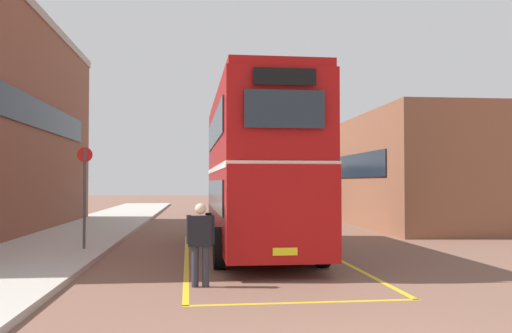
{
  "coord_description": "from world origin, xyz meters",
  "views": [
    {
      "loc": [
        -1.88,
        -5.25,
        2.07
      ],
      "look_at": [
        -0.06,
        12.31,
        2.57
      ],
      "focal_mm": 38.52,
      "sensor_mm": 36.0,
      "label": 1
    }
  ],
  "objects_px": {
    "single_deck_bus": "(277,189)",
    "pedestrian_boarding": "(200,239)",
    "double_decker_bus": "(256,167)",
    "bus_stop_sign": "(84,188)"
  },
  "relations": [
    {
      "from": "pedestrian_boarding",
      "to": "bus_stop_sign",
      "type": "bearing_deg",
      "value": 121.51
    },
    {
      "from": "double_decker_bus",
      "to": "single_deck_bus",
      "type": "xyz_separation_m",
      "value": [
        3.2,
        17.93,
        -0.87
      ]
    },
    {
      "from": "single_deck_bus",
      "to": "pedestrian_boarding",
      "type": "xyz_separation_m",
      "value": [
        -4.84,
        -23.23,
        -0.69
      ]
    },
    {
      "from": "bus_stop_sign",
      "to": "single_deck_bus",
      "type": "bearing_deg",
      "value": 65.25
    },
    {
      "from": "bus_stop_sign",
      "to": "pedestrian_boarding",
      "type": "bearing_deg",
      "value": -58.49
    },
    {
      "from": "pedestrian_boarding",
      "to": "bus_stop_sign",
      "type": "xyz_separation_m",
      "value": [
        -3.35,
        5.46,
        0.95
      ]
    },
    {
      "from": "single_deck_bus",
      "to": "bus_stop_sign",
      "type": "distance_m",
      "value": 19.57
    },
    {
      "from": "single_deck_bus",
      "to": "pedestrian_boarding",
      "type": "bearing_deg",
      "value": -101.78
    },
    {
      "from": "single_deck_bus",
      "to": "pedestrian_boarding",
      "type": "height_order",
      "value": "single_deck_bus"
    },
    {
      "from": "double_decker_bus",
      "to": "single_deck_bus",
      "type": "relative_size",
      "value": 1.06
    }
  ]
}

